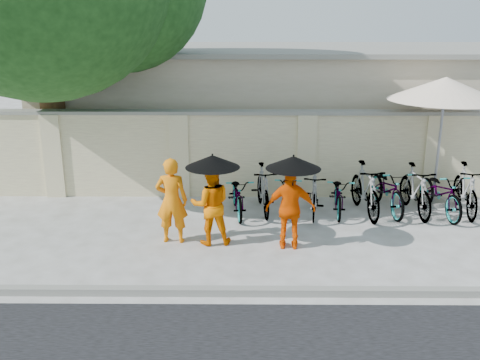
{
  "coord_description": "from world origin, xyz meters",
  "views": [
    {
      "loc": [
        0.54,
        -9.18,
        4.18
      ],
      "look_at": [
        0.45,
        0.86,
        1.1
      ],
      "focal_mm": 40.0,
      "sensor_mm": 36.0,
      "label": 1
    }
  ],
  "objects_px": {
    "monk_left": "(172,201)",
    "monk_right": "(291,209)",
    "monk_center": "(211,204)",
    "patio_umbrella": "(445,90)"
  },
  "relations": [
    {
      "from": "monk_right",
      "to": "monk_center",
      "type": "bearing_deg",
      "value": -4.58
    },
    {
      "from": "monk_left",
      "to": "monk_right",
      "type": "distance_m",
      "value": 2.25
    },
    {
      "from": "monk_right",
      "to": "monk_left",
      "type": "bearing_deg",
      "value": -3.98
    },
    {
      "from": "monk_left",
      "to": "monk_center",
      "type": "distance_m",
      "value": 0.75
    },
    {
      "from": "monk_center",
      "to": "monk_right",
      "type": "height_order",
      "value": "monk_center"
    },
    {
      "from": "monk_center",
      "to": "monk_right",
      "type": "xyz_separation_m",
      "value": [
        1.49,
        -0.2,
        -0.01
      ]
    },
    {
      "from": "monk_center",
      "to": "monk_left",
      "type": "bearing_deg",
      "value": -13.13
    },
    {
      "from": "monk_center",
      "to": "patio_umbrella",
      "type": "bearing_deg",
      "value": -163.13
    },
    {
      "from": "monk_left",
      "to": "monk_center",
      "type": "xyz_separation_m",
      "value": [
        0.75,
        -0.08,
        -0.05
      ]
    },
    {
      "from": "monk_center",
      "to": "patio_umbrella",
      "type": "xyz_separation_m",
      "value": [
        5.0,
        2.22,
        1.86
      ]
    }
  ]
}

